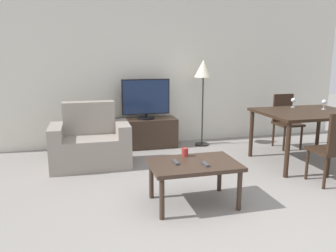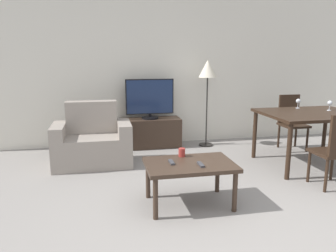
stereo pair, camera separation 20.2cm
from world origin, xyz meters
name	(u,v)px [view 2 (the right image)]	position (x,y,z in m)	size (l,w,h in m)	color
ground_plane	(235,234)	(0.00, 0.00, 0.00)	(18.00, 18.00, 0.00)	gray
wall_back	(165,67)	(0.00, 3.26, 1.35)	(7.05, 0.06, 2.70)	silver
armchair	(93,143)	(-1.26, 2.21, 0.32)	(1.09, 0.65, 0.90)	gray
tv_stand	(150,133)	(-0.31, 2.99, 0.25)	(1.03, 0.41, 0.49)	#38281E
tv	(150,99)	(-0.31, 2.98, 0.83)	(0.81, 0.28, 0.67)	black
coffee_table	(190,168)	(-0.24, 0.66, 0.40)	(0.92, 0.61, 0.46)	#38281E
dining_table	(311,118)	(1.77, 1.57, 0.69)	(1.33, 1.06, 0.77)	black
dining_chair_far	(291,120)	(2.00, 2.41, 0.50)	(0.40, 0.40, 0.91)	black
floor_lamp	(208,73)	(0.66, 2.86, 1.26)	(0.31, 0.31, 1.48)	black
remote_primary	(171,162)	(-0.43, 0.69, 0.47)	(0.04, 0.15, 0.02)	#38383D
remote_secondary	(201,165)	(-0.16, 0.56, 0.47)	(0.04, 0.15, 0.02)	#38383D
cup_white_near	(182,152)	(-0.27, 0.89, 0.51)	(0.07, 0.07, 0.09)	maroon
wine_glass_left	(298,102)	(1.80, 1.95, 0.87)	(0.07, 0.07, 0.15)	silver
wine_glass_center	(330,104)	(2.12, 1.67, 0.87)	(0.07, 0.07, 0.15)	silver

